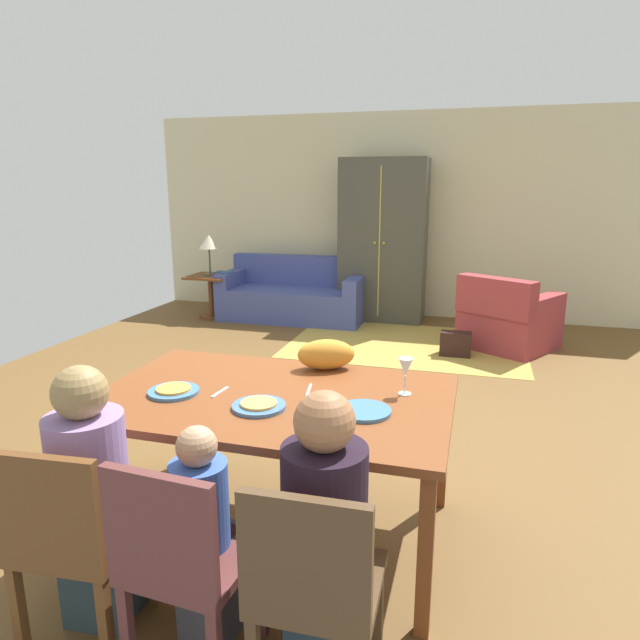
{
  "coord_description": "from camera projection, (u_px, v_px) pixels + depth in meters",
  "views": [
    {
      "loc": [
        1.1,
        -3.66,
        1.77
      ],
      "look_at": [
        0.07,
        -0.05,
        0.85
      ],
      "focal_mm": 31.24,
      "sensor_mm": 36.0,
      "label": 1
    }
  ],
  "objects": [
    {
      "name": "dining_table",
      "position": [
        273.0,
        407.0,
        2.76
      ],
      "size": [
        1.74,
        1.1,
        0.76
      ],
      "color": "brown",
      "rests_on": "ground_plane"
    },
    {
      "name": "dining_chair_woman",
      "position": [
        313.0,
        583.0,
        1.83
      ],
      "size": [
        0.43,
        0.43,
        0.87
      ],
      "color": "#503721",
      "rests_on": "ground_plane"
    },
    {
      "name": "handbag",
      "position": [
        456.0,
        344.0,
        5.87
      ],
      "size": [
        0.32,
        0.16,
        0.26
      ],
      "primitive_type": "cube",
      "color": "black",
      "rests_on": "ground_plane"
    },
    {
      "name": "plate_near_child",
      "position": [
        259.0,
        406.0,
        2.57
      ],
      "size": [
        0.25,
        0.25,
        0.02
      ],
      "primitive_type": "cylinder",
      "color": "teal",
      "rests_on": "dining_table"
    },
    {
      "name": "couch",
      "position": [
        294.0,
        296.0,
        7.49
      ],
      "size": [
        1.91,
        0.86,
        0.82
      ],
      "color": "#414D91",
      "rests_on": "ground_plane"
    },
    {
      "name": "wine_glass",
      "position": [
        406.0,
        369.0,
        2.71
      ],
      "size": [
        0.07,
        0.07,
        0.19
      ],
      "color": "silver",
      "rests_on": "dining_table"
    },
    {
      "name": "area_rug",
      "position": [
        406.0,
        344.0,
        6.33
      ],
      "size": [
        2.6,
        1.8,
        0.01
      ],
      "primitive_type": "cube",
      "color": "#B29340",
      "rests_on": "ground_plane"
    },
    {
      "name": "side_table",
      "position": [
        211.0,
        290.0,
        7.53
      ],
      "size": [
        0.56,
        0.56,
        0.58
      ],
      "color": "brown",
      "rests_on": "ground_plane"
    },
    {
      "name": "person_child",
      "position": [
        207.0,
        543.0,
        2.13
      ],
      "size": [
        0.22,
        0.29,
        0.92
      ],
      "color": "#3F3F48",
      "rests_on": "ground_plane"
    },
    {
      "name": "cat",
      "position": [
        326.0,
        354.0,
        3.1
      ],
      "size": [
        0.36,
        0.27,
        0.17
      ],
      "primitive_type": "ellipsoid",
      "rotation": [
        0.0,
        0.0,
        0.39
      ],
      "color": "orange",
      "rests_on": "dining_table"
    },
    {
      "name": "book_upper",
      "position": [
        224.0,
        273.0,
        7.44
      ],
      "size": [
        0.22,
        0.16,
        0.03
      ],
      "primitive_type": "cube",
      "color": "#325177",
      "rests_on": "book_lower"
    },
    {
      "name": "table_lamp",
      "position": [
        209.0,
        243.0,
        7.38
      ],
      "size": [
        0.26,
        0.26,
        0.54
      ],
      "color": "#424E37",
      "rests_on": "side_table"
    },
    {
      "name": "armchair",
      "position": [
        507.0,
        320.0,
        6.11
      ],
      "size": [
        1.17,
        1.18,
        0.82
      ],
      "color": "#953337",
      "rests_on": "ground_plane"
    },
    {
      "name": "book_lower",
      "position": [
        222.0,
        275.0,
        7.45
      ],
      "size": [
        0.22,
        0.16,
        0.03
      ],
      "primitive_type": "cube",
      "color": "#A5262D",
      "rests_on": "side_table"
    },
    {
      "name": "armoire",
      "position": [
        383.0,
        241.0,
        7.28
      ],
      "size": [
        1.1,
        0.59,
        2.1
      ],
      "color": "#444439",
      "rests_on": "ground_plane"
    },
    {
      "name": "person_man",
      "position": [
        98.0,
        504.0,
        2.24
      ],
      "size": [
        0.3,
        0.41,
        1.11
      ],
      "color": "#2A3D46",
      "rests_on": "ground_plane"
    },
    {
      "name": "pizza_near_child",
      "position": [
        259.0,
        403.0,
        2.57
      ],
      "size": [
        0.17,
        0.17,
        0.01
      ],
      "primitive_type": "cylinder",
      "color": "gold",
      "rests_on": "plate_near_child"
    },
    {
      "name": "plate_near_man",
      "position": [
        174.0,
        392.0,
        2.75
      ],
      "size": [
        0.25,
        0.25,
        0.02
      ],
      "primitive_type": "cylinder",
      "color": "teal",
      "rests_on": "dining_table"
    },
    {
      "name": "ground_plane",
      "position": [
        336.0,
        398.0,
        4.76
      ],
      "size": [
        6.9,
        6.54,
        0.02
      ],
      "primitive_type": "cube",
      "color": "brown"
    },
    {
      "name": "fork",
      "position": [
        220.0,
        392.0,
        2.76
      ],
      "size": [
        0.03,
        0.15,
        0.01
      ],
      "primitive_type": "cube",
      "rotation": [
        0.0,
        0.0,
        -0.09
      ],
      "color": "silver",
      "rests_on": "dining_table"
    },
    {
      "name": "pizza_near_man",
      "position": [
        173.0,
        389.0,
        2.75
      ],
      "size": [
        0.17,
        0.17,
        0.01
      ],
      "primitive_type": "cylinder",
      "color": "gold",
      "rests_on": "plate_near_man"
    },
    {
      "name": "person_woman",
      "position": [
        327.0,
        545.0,
        1.99
      ],
      "size": [
        0.3,
        0.4,
        1.11
      ],
      "color": "#273C4C",
      "rests_on": "ground_plane"
    },
    {
      "name": "back_wall",
      "position": [
        397.0,
        216.0,
        7.55
      ],
      "size": [
        6.9,
        0.1,
        2.7
      ],
      "primitive_type": "cube",
      "color": "beige",
      "rests_on": "ground_plane"
    },
    {
      "name": "dining_chair_child",
      "position": [
        181.0,
        557.0,
        1.96
      ],
      "size": [
        0.45,
        0.45,
        0.87
      ],
      "color": "brown",
      "rests_on": "ground_plane"
    },
    {
      "name": "dining_chair_man",
      "position": [
        70.0,
        535.0,
        2.08
      ],
      "size": [
        0.45,
        0.45,
        0.87
      ],
      "color": "brown",
      "rests_on": "ground_plane"
    },
    {
      "name": "knife",
      "position": [
        309.0,
        390.0,
        2.79
      ],
      "size": [
        0.04,
        0.17,
        0.01
      ],
      "primitive_type": "cube",
      "rotation": [
        0.0,
        0.0,
        0.18
      ],
      "color": "silver",
      "rests_on": "dining_table"
    },
    {
      "name": "plate_near_woman",
      "position": [
        364.0,
        411.0,
        2.52
      ],
      "size": [
        0.25,
        0.25,
        0.02
      ],
      "primitive_type": "cylinder",
      "color": "teal",
      "rests_on": "dining_table"
    }
  ]
}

